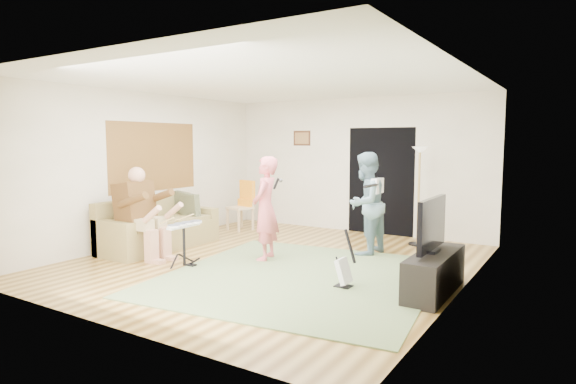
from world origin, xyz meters
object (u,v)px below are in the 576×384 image
object	(u,v)px
guitarist	(365,204)
torchiere_lamp	(419,178)
singer	(265,209)
dining_chair	(241,212)
television	(432,224)
sofa	(156,231)
guitar_spare	(344,271)
drum_kit	(184,246)
tv_cabinet	(435,273)

from	to	relation	value
guitarist	torchiere_lamp	size ratio (longest dim) A/B	0.96
singer	guitarist	bearing A→B (deg)	118.99
singer	dining_chair	size ratio (longest dim) A/B	1.57
singer	dining_chair	bearing A→B (deg)	-150.80
guitarist	television	size ratio (longest dim) A/B	1.66
sofa	television	world-z (taller)	television
torchiere_lamp	singer	bearing A→B (deg)	-125.77
sofa	guitarist	bearing A→B (deg)	23.87
torchiere_lamp	dining_chair	xyz separation A→B (m)	(-3.55, -0.48, -0.83)
guitarist	guitar_spare	distance (m)	2.00
sofa	singer	world-z (taller)	singer
drum_kit	singer	bearing A→B (deg)	48.31
torchiere_lamp	television	bearing A→B (deg)	-69.87
drum_kit	guitar_spare	xyz separation A→B (m)	(2.48, 0.26, -0.07)
tv_cabinet	torchiere_lamp	bearing A→B (deg)	111.09
sofa	singer	distance (m)	2.20
tv_cabinet	drum_kit	bearing A→B (deg)	-169.76
sofa	singer	size ratio (longest dim) A/B	1.31
guitar_spare	television	world-z (taller)	television
sofa	torchiere_lamp	bearing A→B (deg)	34.39
torchiere_lamp	television	distance (m)	2.80
torchiere_lamp	tv_cabinet	size ratio (longest dim) A/B	1.24
television	drum_kit	bearing A→B (deg)	-169.61
tv_cabinet	television	distance (m)	0.60
drum_kit	tv_cabinet	world-z (taller)	drum_kit
singer	tv_cabinet	world-z (taller)	singer
dining_chair	television	size ratio (longest dim) A/B	1.03
singer	television	world-z (taller)	singer
singer	dining_chair	xyz separation A→B (m)	(-1.88, 1.84, -0.44)
drum_kit	television	world-z (taller)	television
singer	tv_cabinet	bearing A→B (deg)	67.25
drum_kit	singer	world-z (taller)	singer
torchiere_lamp	sofa	bearing A→B (deg)	-145.61
guitar_spare	television	size ratio (longest dim) A/B	0.75
guitarist	guitar_spare	xyz separation A→B (m)	(0.51, -1.84, -0.62)
torchiere_lamp	dining_chair	distance (m)	3.68
drum_kit	guitarist	distance (m)	2.93
singer	television	size ratio (longest dim) A/B	1.61
guitarist	television	world-z (taller)	guitarist
torchiere_lamp	drum_kit	bearing A→B (deg)	-127.56
drum_kit	guitarist	world-z (taller)	guitarist
singer	torchiere_lamp	distance (m)	2.88
tv_cabinet	guitar_spare	bearing A→B (deg)	-159.78
torchiere_lamp	tv_cabinet	world-z (taller)	torchiere_lamp
torchiere_lamp	dining_chair	size ratio (longest dim) A/B	1.70
sofa	guitarist	world-z (taller)	guitarist
drum_kit	dining_chair	xyz separation A→B (m)	(-1.06, 2.76, 0.08)
guitarist	torchiere_lamp	bearing A→B (deg)	162.25
sofa	television	size ratio (longest dim) A/B	2.11
drum_kit	tv_cabinet	size ratio (longest dim) A/B	0.47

